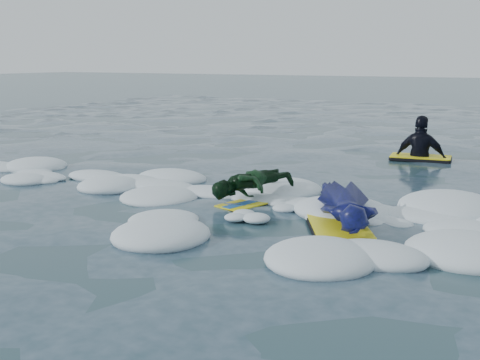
# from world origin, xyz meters

# --- Properties ---
(ground) EXTENTS (120.00, 120.00, 0.00)m
(ground) POSITION_xyz_m (0.00, 0.00, 0.00)
(ground) COLOR #182E3B
(ground) RESTS_ON ground
(foam_band) EXTENTS (12.00, 3.10, 0.30)m
(foam_band) POSITION_xyz_m (0.00, 1.03, 0.00)
(foam_band) COLOR white
(foam_band) RESTS_ON ground
(prone_woman_unit) EXTENTS (1.33, 1.88, 0.46)m
(prone_woman_unit) POSITION_xyz_m (1.52, 0.82, 0.24)
(prone_woman_unit) COLOR black
(prone_woman_unit) RESTS_ON ground
(prone_child_unit) EXTENTS (1.06, 1.34, 0.47)m
(prone_child_unit) POSITION_xyz_m (0.04, 1.31, 0.24)
(prone_child_unit) COLOR black
(prone_child_unit) RESTS_ON ground
(waiting_rider_unit) EXTENTS (1.22, 0.77, 1.73)m
(waiting_rider_unit) POSITION_xyz_m (1.30, 6.10, 0.02)
(waiting_rider_unit) COLOR black
(waiting_rider_unit) RESTS_ON ground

